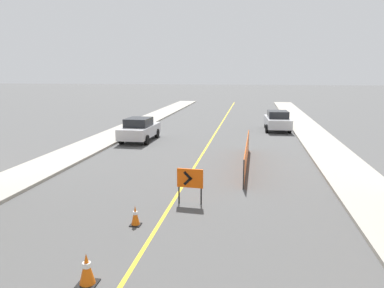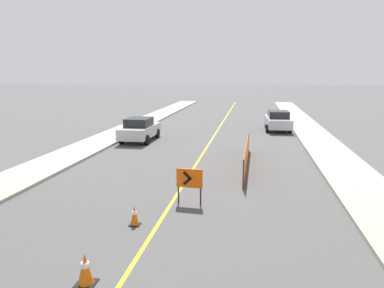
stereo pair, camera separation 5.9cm
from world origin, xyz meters
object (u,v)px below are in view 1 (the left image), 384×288
traffic_cone_fifth (87,269)px  parked_car_curb_near (139,129)px  traffic_cone_farthest (135,216)px  arrow_barricade_primary (190,180)px  parked_car_curb_mid (277,121)px

traffic_cone_fifth → parked_car_curb_near: parked_car_curb_near is taller
traffic_cone_fifth → parked_car_curb_near: 17.64m
traffic_cone_fifth → traffic_cone_farthest: (0.06, 3.31, -0.05)m
traffic_cone_fifth → traffic_cone_farthest: bearing=89.0°
parked_car_curb_near → traffic_cone_farthest: bearing=-72.5°
traffic_cone_farthest → arrow_barricade_primary: size_ratio=0.49×
parked_car_curb_near → parked_car_curb_mid: bearing=34.2°
traffic_cone_farthest → arrow_barricade_primary: (1.34, 2.13, 0.59)m
traffic_cone_fifth → arrow_barricade_primary: (1.40, 5.44, 0.53)m
arrow_barricade_primary → parked_car_curb_mid: size_ratio=0.29×
arrow_barricade_primary → parked_car_curb_near: parked_car_curb_near is taller
traffic_cone_farthest → parked_car_curb_mid: bearing=74.8°
parked_car_curb_near → traffic_cone_fifth: bearing=-75.7°
traffic_cone_fifth → parked_car_curb_near: size_ratio=0.17×
traffic_cone_fifth → parked_car_curb_near: bearing=103.2°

